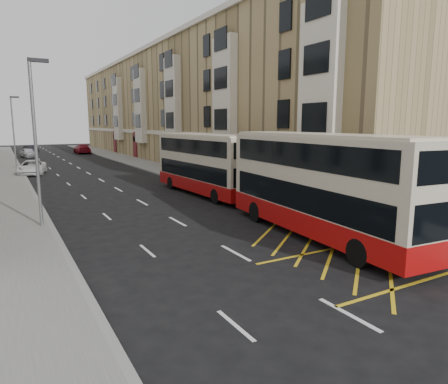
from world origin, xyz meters
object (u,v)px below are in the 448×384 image
car_silver (28,153)px  double_decker_rear (205,164)px  double_decker_front (321,185)px  street_lamp_near (36,134)px  pedestrian_far (321,205)px  car_red (82,149)px  white_van (32,167)px  pedestrian_near (437,231)px  street_lamp_far (14,128)px  car_dark (31,149)px

car_silver → double_decker_rear: bearing=-88.3°
double_decker_front → car_silver: bearing=103.5°
street_lamp_near → double_decker_rear: size_ratio=0.72×
pedestrian_far → car_red: pedestrian_far is taller
car_silver → car_red: size_ratio=0.78×
double_decker_rear → pedestrian_far: bearing=-85.0°
street_lamp_near → white_van: size_ratio=1.56×
pedestrian_near → car_red: size_ratio=0.31×
pedestrian_far → street_lamp_far: bearing=-55.5°
street_lamp_near → pedestrian_near: 18.16m
street_lamp_far → pedestrian_near: (13.02, -42.13, -3.64)m
double_decker_rear → car_silver: size_ratio=2.57×
street_lamp_far → white_van: (1.15, -6.16, -3.92)m
car_red → pedestrian_near: bearing=91.5°
car_dark → car_red: 9.84m
pedestrian_near → pedestrian_far: pedestrian_near is taller
street_lamp_near → double_decker_rear: (11.35, 4.69, -2.40)m
street_lamp_near → white_van: (1.15, 23.84, -3.92)m
car_red → pedestrian_far: bearing=91.4°
car_dark → pedestrian_near: bearing=-101.0°
street_lamp_near → pedestrian_near: (13.02, -12.13, -3.64)m
pedestrian_far → double_decker_rear: bearing=-67.7°
street_lamp_far → pedestrian_far: 38.38m
double_decker_front → car_red: bearing=94.3°
street_lamp_near → pedestrian_far: street_lamp_near is taller
white_van → street_lamp_near: bearing=-81.4°
street_lamp_far → pedestrian_near: 44.24m
pedestrian_near → white_van: bearing=-90.7°
street_lamp_near → car_silver: (2.15, 46.85, -3.90)m
double_decker_front → pedestrian_far: (1.79, 1.85, -1.43)m
double_decker_rear → car_dark: double_decker_rear is taller
pedestrian_near → pedestrian_far: (-0.32, 6.10, -0.03)m
street_lamp_far → street_lamp_near: bearing=-90.0°
street_lamp_near → double_decker_front: bearing=-35.9°
white_van → car_dark: size_ratio=1.30×
pedestrian_near → car_red: 63.73m
car_silver → car_red: (8.80, 4.72, 0.07)m
double_decker_front → double_decker_rear: 12.58m
double_decker_rear → pedestrian_far: (1.35, -10.72, -1.27)m
double_decker_front → pedestrian_near: 4.94m
street_lamp_near → pedestrian_near: street_lamp_near is taller
car_red → car_silver: bearing=27.8°
street_lamp_near → double_decker_front: size_ratio=0.67×
car_dark → car_red: bearing=-57.3°
double_decker_front → double_decker_rear: double_decker_front is taller
pedestrian_far → car_dark: bearing=-66.5°
street_lamp_far → double_decker_rear: size_ratio=0.72×
street_lamp_far → double_decker_front: (10.91, -37.88, -2.25)m
street_lamp_far → pedestrian_far: size_ratio=4.94×
street_lamp_far → white_van: bearing=-79.4°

